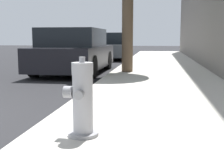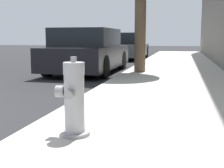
{
  "view_description": "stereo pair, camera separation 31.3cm",
  "coord_description": "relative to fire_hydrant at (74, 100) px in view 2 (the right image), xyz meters",
  "views": [
    {
      "loc": [
        3.45,
        -3.31,
        1.1
      ],
      "look_at": [
        2.83,
        0.85,
        0.47
      ],
      "focal_mm": 50.0,
      "sensor_mm": 36.0,
      "label": 1
    },
    {
      "loc": [
        3.76,
        -3.25,
        1.1
      ],
      "look_at": [
        2.83,
        0.85,
        0.47
      ],
      "focal_mm": 50.0,
      "sensor_mm": 36.0,
      "label": 2
    }
  ],
  "objects": [
    {
      "name": "parked_car_mid",
      "position": [
        -1.7,
        12.91,
        0.17
      ],
      "size": [
        1.77,
        3.91,
        1.34
      ],
      "color": "#4C5156",
      "rests_on": "ground_plane"
    },
    {
      "name": "fire_hydrant",
      "position": [
        0.0,
        0.0,
        0.0
      ],
      "size": [
        0.35,
        0.35,
        0.79
      ],
      "color": "#97979C",
      "rests_on": "sidewalk_slab"
    },
    {
      "name": "parked_car_near",
      "position": [
        -1.86,
        6.55,
        0.18
      ],
      "size": [
        1.85,
        4.24,
        1.38
      ],
      "color": "black",
      "rests_on": "ground_plane"
    },
    {
      "name": "sidewalk_slab",
      "position": [
        0.82,
        0.35,
        -0.42
      ],
      "size": [
        2.89,
        40.0,
        0.12
      ],
      "color": "beige",
      "rests_on": "ground_plane"
    }
  ]
}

